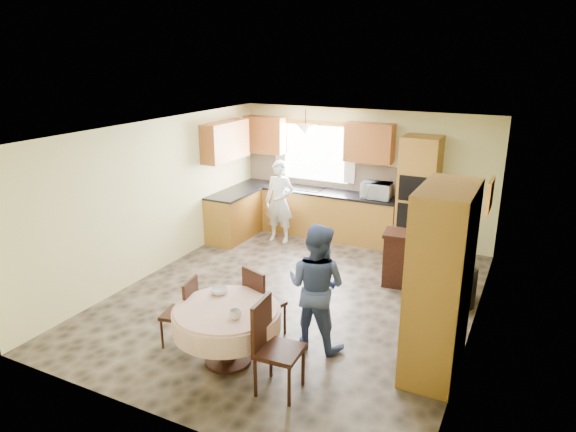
% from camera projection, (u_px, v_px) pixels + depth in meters
% --- Properties ---
extents(floor, '(5.00, 6.00, 0.01)m').
position_uv_depth(floor, '(295.00, 297.00, 7.70)').
color(floor, brown).
rests_on(floor, ground).
extents(ceiling, '(5.00, 6.00, 0.01)m').
position_uv_depth(ceiling, '(295.00, 130.00, 6.94)').
color(ceiling, white).
rests_on(ceiling, wall_back).
extents(wall_back, '(5.00, 0.02, 2.50)m').
position_uv_depth(wall_back, '(363.00, 175.00, 9.87)').
color(wall_back, '#D4D088').
rests_on(wall_back, floor).
extents(wall_front, '(5.00, 0.02, 2.50)m').
position_uv_depth(wall_front, '(154.00, 307.00, 4.77)').
color(wall_front, '#D4D088').
rests_on(wall_front, floor).
extents(wall_left, '(0.02, 6.00, 2.50)m').
position_uv_depth(wall_left, '(158.00, 197.00, 8.39)').
color(wall_left, '#D4D088').
rests_on(wall_left, floor).
extents(wall_right, '(0.02, 6.00, 2.50)m').
position_uv_depth(wall_right, '(479.00, 246.00, 6.25)').
color(wall_right, '#D4D088').
rests_on(wall_right, floor).
extents(window, '(1.40, 0.03, 1.10)m').
position_uv_depth(window, '(315.00, 153.00, 10.18)').
color(window, white).
rests_on(window, wall_back).
extents(curtain_left, '(0.22, 0.02, 1.15)m').
position_uv_depth(curtain_left, '(281.00, 148.00, 10.44)').
color(curtain_left, white).
rests_on(curtain_left, wall_back).
extents(curtain_right, '(0.22, 0.02, 1.15)m').
position_uv_depth(curtain_right, '(350.00, 154.00, 9.80)').
color(curtain_right, white).
rests_on(curtain_right, wall_back).
extents(base_cab_back, '(3.30, 0.60, 0.88)m').
position_uv_depth(base_cab_back, '(315.00, 213.00, 10.23)').
color(base_cab_back, '#C48B34').
rests_on(base_cab_back, floor).
extents(counter_back, '(3.30, 0.64, 0.04)m').
position_uv_depth(counter_back, '(316.00, 191.00, 10.09)').
color(counter_back, black).
rests_on(counter_back, base_cab_back).
extents(base_cab_left, '(0.60, 1.20, 0.88)m').
position_uv_depth(base_cab_left, '(234.00, 216.00, 10.04)').
color(base_cab_left, '#C48B34').
rests_on(base_cab_left, floor).
extents(counter_left, '(0.64, 1.20, 0.04)m').
position_uv_depth(counter_left, '(233.00, 194.00, 9.90)').
color(counter_left, black).
rests_on(counter_left, base_cab_left).
extents(backsplash, '(3.30, 0.02, 0.55)m').
position_uv_depth(backsplash, '(322.00, 174.00, 10.25)').
color(backsplash, '#CEB291').
rests_on(backsplash, wall_back).
extents(wall_cab_left, '(0.85, 0.33, 0.72)m').
position_uv_depth(wall_cab_left, '(265.00, 134.00, 10.41)').
color(wall_cab_left, '#B1642C').
rests_on(wall_cab_left, wall_back).
extents(wall_cab_right, '(0.90, 0.33, 0.72)m').
position_uv_depth(wall_cab_right, '(369.00, 143.00, 9.47)').
color(wall_cab_right, '#B1642C').
rests_on(wall_cab_right, wall_back).
extents(wall_cab_side, '(0.33, 1.20, 0.72)m').
position_uv_depth(wall_cab_side, '(225.00, 141.00, 9.65)').
color(wall_cab_side, '#B1642C').
rests_on(wall_cab_side, wall_left).
extents(oven_tower, '(0.66, 0.62, 2.12)m').
position_uv_depth(oven_tower, '(418.00, 195.00, 9.18)').
color(oven_tower, '#C48B34').
rests_on(oven_tower, floor).
extents(oven_upper, '(0.56, 0.01, 0.45)m').
position_uv_depth(oven_upper, '(415.00, 189.00, 8.85)').
color(oven_upper, black).
rests_on(oven_upper, oven_tower).
extents(oven_lower, '(0.56, 0.01, 0.45)m').
position_uv_depth(oven_lower, '(413.00, 217.00, 9.00)').
color(oven_lower, black).
rests_on(oven_lower, oven_tower).
extents(pendant, '(0.36, 0.36, 0.18)m').
position_uv_depth(pendant, '(305.00, 130.00, 9.61)').
color(pendant, beige).
rests_on(pendant, ceiling).
extents(sideboard, '(1.19, 0.60, 0.81)m').
position_uv_depth(sideboard, '(420.00, 263.00, 7.91)').
color(sideboard, '#32170D').
rests_on(sideboard, floor).
extents(space_heater, '(0.53, 0.46, 0.61)m').
position_uv_depth(space_heater, '(457.00, 287.00, 7.32)').
color(space_heater, black).
rests_on(space_heater, floor).
extents(cupboard, '(0.57, 1.14, 2.18)m').
position_uv_depth(cupboard, '(440.00, 282.00, 5.65)').
color(cupboard, '#C48B34').
rests_on(cupboard, floor).
extents(dining_table, '(1.25, 1.25, 0.71)m').
position_uv_depth(dining_table, '(227.00, 320.00, 5.93)').
color(dining_table, '#32170D').
rests_on(dining_table, floor).
extents(chair_left, '(0.45, 0.45, 0.89)m').
position_uv_depth(chair_left, '(184.00, 309.00, 6.31)').
color(chair_left, '#32170D').
rests_on(chair_left, floor).
extents(chair_back, '(0.52, 0.52, 0.96)m').
position_uv_depth(chair_back, '(260.00, 299.00, 6.48)').
color(chair_back, '#32170D').
rests_on(chair_back, floor).
extents(chair_right, '(0.48, 0.48, 1.05)m').
position_uv_depth(chair_right, '(272.00, 342.00, 5.43)').
color(chair_right, '#32170D').
rests_on(chair_right, floor).
extents(framed_picture, '(0.06, 0.53, 0.44)m').
position_uv_depth(framed_picture, '(490.00, 195.00, 7.05)').
color(framed_picture, gold).
rests_on(framed_picture, wall_right).
extents(microwave, '(0.57, 0.40, 0.30)m').
position_uv_depth(microwave, '(377.00, 190.00, 9.46)').
color(microwave, silver).
rests_on(microwave, counter_back).
extents(person_sink, '(0.60, 0.41, 1.58)m').
position_uv_depth(person_sink, '(279.00, 202.00, 9.76)').
color(person_sink, silver).
rests_on(person_sink, floor).
extents(person_dining, '(0.82, 0.66, 1.59)m').
position_uv_depth(person_dining, '(316.00, 286.00, 6.22)').
color(person_dining, '#394B7C').
rests_on(person_dining, floor).
extents(bowl_sideboard, '(0.23, 0.23, 0.05)m').
position_uv_depth(bowl_sideboard, '(403.00, 234.00, 7.90)').
color(bowl_sideboard, '#B2B2B2').
rests_on(bowl_sideboard, sideboard).
extents(bottle_sideboard, '(0.13, 0.13, 0.27)m').
position_uv_depth(bottle_sideboard, '(445.00, 233.00, 7.60)').
color(bottle_sideboard, silver).
rests_on(bottle_sideboard, sideboard).
extents(cup_table, '(0.14, 0.14, 0.10)m').
position_uv_depth(cup_table, '(235.00, 314.00, 5.62)').
color(cup_table, '#B2B2B2').
rests_on(cup_table, dining_table).
extents(bowl_table, '(0.23, 0.23, 0.07)m').
position_uv_depth(bowl_table, '(219.00, 291.00, 6.21)').
color(bowl_table, '#B2B2B2').
rests_on(bowl_table, dining_table).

